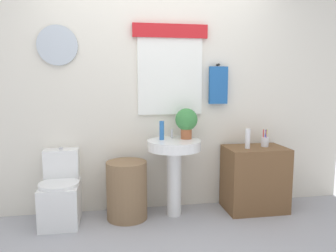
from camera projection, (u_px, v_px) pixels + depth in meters
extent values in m
cube|color=silver|center=(155.00, 90.00, 3.53)|extent=(4.40, 0.10, 2.60)
cube|color=white|center=(170.00, 76.00, 3.47)|extent=(0.69, 0.03, 0.81)
cube|color=red|center=(170.00, 31.00, 3.40)|extent=(0.79, 0.04, 0.14)
cylinder|color=silver|center=(57.00, 45.00, 3.24)|extent=(0.40, 0.03, 0.40)
cylinder|color=black|center=(218.00, 65.00, 3.53)|extent=(0.02, 0.06, 0.02)
cube|color=#235BA3|center=(218.00, 85.00, 3.54)|extent=(0.20, 0.05, 0.40)
cube|color=white|center=(61.00, 203.00, 3.22)|extent=(0.36, 0.50, 0.40)
cylinder|color=white|center=(59.00, 184.00, 3.13)|extent=(0.38, 0.38, 0.03)
cube|color=white|center=(62.00, 164.00, 3.34)|extent=(0.34, 0.18, 0.31)
cylinder|color=silver|center=(61.00, 148.00, 3.31)|extent=(0.04, 0.04, 0.02)
cylinder|color=#846647|center=(127.00, 190.00, 3.32)|extent=(0.41, 0.41, 0.59)
cylinder|color=white|center=(174.00, 183.00, 3.39)|extent=(0.15, 0.15, 0.69)
cylinder|color=white|center=(174.00, 145.00, 3.34)|extent=(0.55, 0.55, 0.10)
cylinder|color=silver|center=(172.00, 133.00, 3.44)|extent=(0.03, 0.03, 0.10)
cube|color=brown|center=(255.00, 178.00, 3.54)|extent=(0.64, 0.44, 0.69)
cylinder|color=#2D6BB7|center=(162.00, 130.00, 3.35)|extent=(0.05, 0.05, 0.19)
cylinder|color=#AD5B38|center=(186.00, 134.00, 3.41)|extent=(0.11, 0.11, 0.11)
sphere|color=#3D8442|center=(186.00, 119.00, 3.39)|extent=(0.23, 0.23, 0.23)
cylinder|color=white|center=(248.00, 139.00, 3.42)|extent=(0.05, 0.05, 0.21)
cylinder|color=silver|center=(265.00, 142.00, 3.53)|extent=(0.08, 0.08, 0.10)
cylinder|color=yellow|center=(266.00, 138.00, 3.53)|extent=(0.01, 0.02, 0.18)
cylinder|color=blue|center=(265.00, 138.00, 3.54)|extent=(0.03, 0.02, 0.18)
cylinder|color=red|center=(263.00, 138.00, 3.52)|extent=(0.01, 0.03, 0.18)
cylinder|color=purple|center=(266.00, 138.00, 3.51)|extent=(0.04, 0.02, 0.18)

